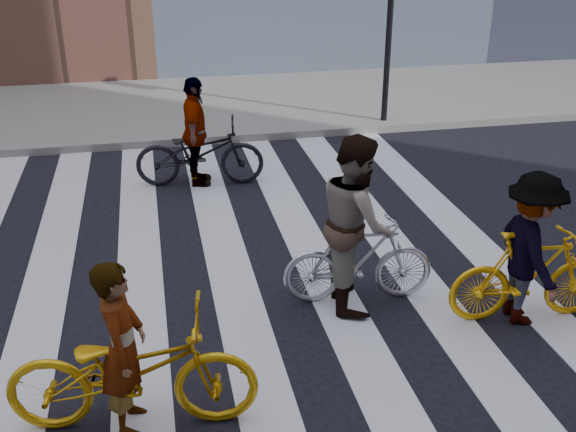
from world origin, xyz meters
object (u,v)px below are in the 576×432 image
object	(u,v)px
bike_silver_mid	(358,260)
bike_dark_rear	(200,153)
bike_yellow_left	(132,371)
rider_right	(530,249)
traffic_signal	(392,13)
rider_left	(123,348)
rider_mid	(356,222)
bike_yellow_right	(529,276)
rider_rear	(195,133)

from	to	relation	value
bike_silver_mid	bike_dark_rear	size ratio (longest dim) A/B	0.83
bike_yellow_left	bike_dark_rear	distance (m)	5.59
bike_silver_mid	rider_right	world-z (taller)	rider_right
traffic_signal	rider_left	world-z (taller)	traffic_signal
rider_mid	bike_silver_mid	bearing A→B (deg)	-84.37
bike_yellow_right	bike_yellow_left	bearing A→B (deg)	106.39
bike_silver_mid	rider_left	distance (m)	2.98
traffic_signal	bike_yellow_right	size ratio (longest dim) A/B	1.90
traffic_signal	bike_silver_mid	bearing A→B (deg)	-112.03
rider_mid	rider_left	bearing A→B (deg)	127.81
rider_right	bike_yellow_left	bearing A→B (deg)	106.52
traffic_signal	rider_left	bearing A→B (deg)	-122.97
bike_yellow_right	traffic_signal	bearing A→B (deg)	-1.70
traffic_signal	bike_yellow_right	distance (m)	7.21
bike_silver_mid	rider_right	distance (m)	1.82
traffic_signal	bike_yellow_left	distance (m)	9.39
traffic_signal	bike_silver_mid	xyz separation A→B (m)	(-2.51, -6.21, -1.77)
rider_rear	bike_yellow_left	bearing A→B (deg)	176.46
traffic_signal	bike_yellow_right	xyz separation A→B (m)	(-0.83, -6.94, -1.75)
bike_yellow_left	bike_dark_rear	xyz separation A→B (m)	(1.05, 5.49, -0.02)
bike_dark_rear	bike_yellow_right	bearing A→B (deg)	-139.46
rider_left	rider_right	world-z (taller)	rider_right
rider_rear	bike_silver_mid	bearing A→B (deg)	-152.60
bike_yellow_left	rider_rear	xyz separation A→B (m)	(1.00, 5.49, 0.32)
bike_silver_mid	bike_yellow_left	bearing A→B (deg)	127.81
rider_right	rider_rear	world-z (taller)	rider_rear
rider_mid	rider_right	size ratio (longest dim) A/B	1.17
bike_yellow_left	rider_mid	bearing A→B (deg)	-49.47
traffic_signal	rider_mid	size ratio (longest dim) A/B	1.68
bike_yellow_left	rider_right	distance (m)	4.20
traffic_signal	bike_yellow_left	size ratio (longest dim) A/B	1.57
bike_yellow_right	bike_dark_rear	distance (m)	5.60
bike_silver_mid	bike_yellow_right	world-z (taller)	bike_yellow_right
bike_yellow_left	rider_mid	distance (m)	2.92
rider_mid	rider_right	bearing A→B (deg)	-107.78
rider_mid	traffic_signal	bearing A→B (deg)	-16.79
rider_left	rider_mid	distance (m)	2.93
bike_silver_mid	rider_mid	distance (m)	0.48
bike_dark_rear	rider_rear	distance (m)	0.35
bike_yellow_left	rider_left	bearing A→B (deg)	97.82
bike_silver_mid	rider_rear	xyz separation A→B (m)	(-1.48, 3.93, 0.37)
bike_dark_rear	rider_left	size ratio (longest dim) A/B	1.27
rider_right	rider_rear	bearing A→B (deg)	38.85
bike_silver_mid	bike_yellow_right	bearing A→B (deg)	-107.78
bike_dark_rear	rider_right	world-z (taller)	rider_right
bike_silver_mid	bike_dark_rear	world-z (taller)	bike_dark_rear
bike_yellow_right	rider_left	world-z (taller)	rider_left
bike_dark_rear	rider_rear	xyz separation A→B (m)	(-0.05, 0.00, 0.34)
bike_silver_mid	rider_mid	bearing A→B (deg)	95.63
bike_silver_mid	rider_mid	xyz separation A→B (m)	(-0.05, 0.00, 0.48)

